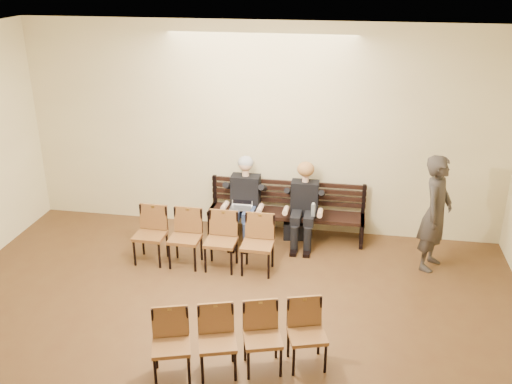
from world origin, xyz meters
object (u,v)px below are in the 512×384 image
(seated_woman, at_px, (304,206))
(chair_row_front, at_px, (203,240))
(seated_man, at_px, (245,198))
(chair_row_back, at_px, (240,341))
(bench, at_px, (286,225))
(passerby, at_px, (437,205))
(water_bottle, at_px, (313,217))
(bag, at_px, (295,230))
(laptop, at_px, (241,210))

(seated_woman, relative_size, chair_row_front, 0.60)
(seated_man, bearing_deg, chair_row_back, -79.88)
(bench, distance_m, passerby, 2.50)
(bench, xyz_separation_m, chair_row_front, (-1.11, -1.20, 0.21))
(passerby, distance_m, chair_row_back, 3.75)
(water_bottle, height_order, chair_row_front, chair_row_front)
(bag, bearing_deg, seated_man, -171.96)
(bench, height_order, chair_row_back, chair_row_back)
(bag, relative_size, chair_row_front, 0.18)
(seated_man, distance_m, water_bottle, 1.18)
(laptop, height_order, water_bottle, laptop)
(bag, height_order, passerby, passerby)
(seated_man, relative_size, water_bottle, 6.12)
(seated_man, distance_m, chair_row_back, 3.38)
(passerby, bearing_deg, bag, 97.33)
(seated_woman, bearing_deg, chair_row_back, -96.72)
(chair_row_front, bearing_deg, seated_man, 68.98)
(seated_woman, xyz_separation_m, laptop, (-1.01, -0.17, -0.06))
(seated_woman, distance_m, water_bottle, 0.30)
(water_bottle, height_order, chair_row_back, chair_row_back)
(chair_row_front, distance_m, chair_row_back, 2.46)
(bag, relative_size, passerby, 0.19)
(laptop, distance_m, water_bottle, 1.18)
(seated_man, distance_m, seated_woman, 0.98)
(seated_man, xyz_separation_m, seated_woman, (0.98, 0.00, -0.06))
(chair_row_front, bearing_deg, water_bottle, 28.85)
(seated_woman, height_order, water_bottle, seated_woman)
(passerby, height_order, chair_row_back, passerby)
(passerby, bearing_deg, seated_woman, 99.44)
(chair_row_front, bearing_deg, chair_row_back, -64.51)
(bag, relative_size, chair_row_back, 0.20)
(bag, xyz_separation_m, chair_row_front, (-1.27, -1.20, 0.30))
(seated_man, height_order, chair_row_back, seated_man)
(seated_man, xyz_separation_m, water_bottle, (1.15, -0.24, -0.14))
(seated_woman, bearing_deg, bench, 158.63)
(water_bottle, distance_m, chair_row_back, 3.13)
(seated_man, bearing_deg, seated_woman, 0.00)
(laptop, distance_m, chair_row_front, 1.00)
(chair_row_front, relative_size, chair_row_back, 1.09)
(water_bottle, bearing_deg, chair_row_front, -152.03)
(seated_woman, xyz_separation_m, chair_row_front, (-1.42, -1.08, -0.20))
(bench, bearing_deg, chair_row_front, -132.79)
(water_bottle, xyz_separation_m, chair_row_front, (-1.58, -0.84, -0.13))
(laptop, relative_size, chair_row_back, 0.18)
(seated_man, xyz_separation_m, chair_row_front, (-0.43, -1.08, -0.27))
(water_bottle, xyz_separation_m, chair_row_back, (-0.56, -3.08, -0.16))
(chair_row_front, bearing_deg, laptop, 67.03)
(bench, bearing_deg, passerby, -14.66)
(bag, xyz_separation_m, chair_row_back, (-0.25, -3.43, 0.26))
(seated_woman, xyz_separation_m, chair_row_back, (-0.39, -3.32, -0.24))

